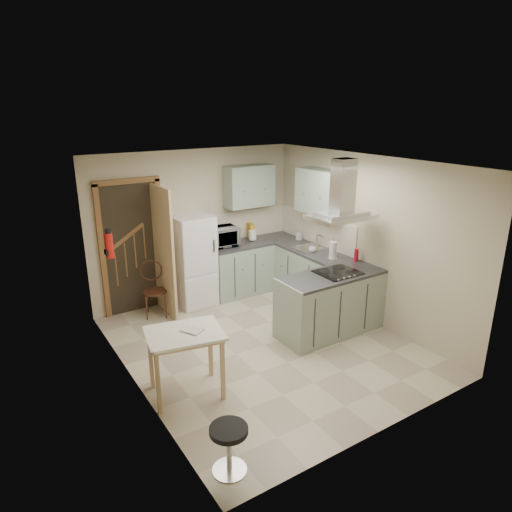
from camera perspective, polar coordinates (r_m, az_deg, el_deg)
floor at (r=6.45m, az=1.08°, el=-11.05°), size 4.20×4.20×0.00m
ceiling at (r=5.65m, az=1.24°, el=11.59°), size 4.20×4.20×0.00m
back_wall at (r=7.69m, az=-7.59°, el=3.81°), size 3.60×0.00×3.60m
left_wall at (r=5.21m, az=-15.58°, el=-3.95°), size 0.00×4.20×4.20m
right_wall at (r=7.05m, az=13.42°, el=2.09°), size 0.00×4.20×4.20m
doorway at (r=7.34m, az=-15.19°, el=0.97°), size 1.10×0.12×2.10m
fridge at (r=7.49m, az=-7.82°, el=-0.60°), size 0.60×0.60×1.50m
counter_back at (r=7.97m, az=-2.13°, el=-1.55°), size 1.08×0.60×0.90m
counter_right at (r=7.89m, az=5.64°, el=-1.83°), size 0.60×1.95×0.90m
splashback at (r=8.14m, az=-1.40°, el=4.06°), size 1.68×0.02×0.50m
wall_cabinet_back at (r=7.86m, az=-0.88°, el=8.75°), size 0.85×0.35×0.70m
wall_cabinet_right at (r=7.39m, az=8.08°, el=7.96°), size 0.35×0.90×0.70m
peninsula at (r=6.69m, az=9.34°, el=-5.85°), size 1.55×0.65×0.90m
hob at (r=6.58m, az=10.19°, el=-2.02°), size 0.58×0.50×0.01m
extractor_hood at (r=6.34m, az=10.61°, el=4.88°), size 0.90×0.55×0.10m
sink at (r=7.62m, az=6.56°, el=1.00°), size 0.45×0.40×0.01m
fire_extinguisher at (r=5.97m, az=-17.87°, el=1.24°), size 0.10×0.10×0.32m
drop_leaf_table at (r=5.36m, az=-8.76°, el=-13.09°), size 0.94×0.78×0.78m
bentwood_chair at (r=7.28m, az=-12.48°, el=-4.37°), size 0.46×0.46×0.81m
stool at (r=4.45m, az=-3.38°, el=-22.96°), size 0.44×0.44×0.47m
microwave at (r=7.66m, az=-4.54°, el=2.38°), size 0.61×0.43×0.32m
kettle at (r=7.97m, az=-0.44°, el=2.63°), size 0.14×0.14×0.20m
cereal_box at (r=8.08m, az=-0.67°, el=3.13°), size 0.11×0.20×0.28m
soap_bottle at (r=8.07m, az=5.41°, el=2.64°), size 0.09×0.09×0.17m
paper_towel at (r=7.11m, az=9.59°, el=0.74°), size 0.13×0.13×0.28m
cup at (r=7.41m, az=7.07°, el=0.81°), size 0.12×0.12×0.09m
red_bottle at (r=7.07m, az=12.42°, el=0.09°), size 0.07×0.07×0.20m
book at (r=5.10m, az=-8.56°, el=-9.10°), size 0.26×0.28×0.10m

